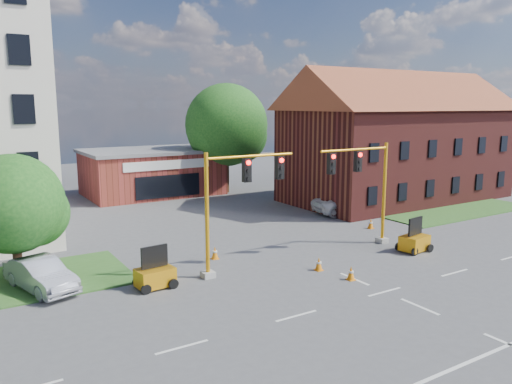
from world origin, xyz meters
TOP-DOWN VIEW (x-y plane):
  - ground at (0.00, 0.00)m, footprint 120.00×120.00m
  - grass_verge_ne at (18.00, 9.00)m, footprint 14.00×4.00m
  - lane_markings at (0.00, -3.00)m, footprint 60.00×36.00m
  - brick_shop at (0.00, 29.98)m, footprint 12.40×8.40m
  - townhouse_row at (18.00, 16.00)m, footprint 21.00×11.00m
  - tree_large at (6.90, 27.08)m, footprint 8.27×7.88m
  - tree_nw_front at (-13.76, 10.58)m, footprint 5.00×4.77m
  - signal_mast_west at (-4.36, 6.00)m, footprint 5.30×0.60m
  - signal_mast_east at (4.36, 6.00)m, footprint 5.30×0.60m
  - trailer_west at (-8.71, 6.06)m, footprint 1.80×1.30m
  - trailer_east at (6.23, 3.69)m, footprint 1.86×1.40m
  - cone_a at (-0.24, 2.00)m, footprint 0.40×0.40m
  - cone_b at (-4.33, 8.51)m, footprint 0.40×0.40m
  - cone_c at (-0.66, 3.95)m, footprint 0.40×0.40m
  - cone_d at (8.00, 9.00)m, footprint 0.40×0.40m
  - pickup_white at (10.06, 13.59)m, footprint 6.02×3.48m
  - sedan_silver_front at (-13.29, 8.52)m, footprint 2.85×4.81m

SIDE VIEW (x-z plane):
  - ground at x=0.00m, z-range 0.00..0.00m
  - lane_markings at x=0.00m, z-range 0.00..0.01m
  - grass_verge_ne at x=18.00m, z-range 0.00..0.08m
  - cone_a at x=-0.24m, z-range -0.01..0.69m
  - cone_b at x=-4.33m, z-range -0.01..0.69m
  - cone_c at x=-0.66m, z-range -0.01..0.69m
  - cone_d at x=8.00m, z-range -0.01..0.69m
  - trailer_east at x=6.23m, z-range -0.36..1.56m
  - trailer_west at x=-8.71m, z-range -0.36..1.57m
  - sedan_silver_front at x=-13.29m, z-range 0.00..1.50m
  - pickup_white at x=10.06m, z-range 0.00..1.58m
  - brick_shop at x=0.00m, z-range 0.01..4.31m
  - tree_nw_front at x=-13.76m, z-range 0.54..6.73m
  - signal_mast_west at x=-4.36m, z-range 0.82..7.02m
  - signal_mast_east at x=4.36m, z-range 0.82..7.02m
  - townhouse_row at x=18.00m, z-range 0.18..11.68m
  - tree_large at x=6.90m, z-range 1.02..11.50m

